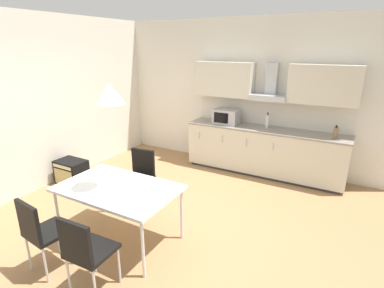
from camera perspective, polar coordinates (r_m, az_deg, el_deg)
ground_plane at (r=4.31m, az=-6.23°, el=-15.03°), size 7.29×8.12×0.02m
wall_back at (r=6.13m, az=8.42°, el=9.47°), size 5.83×0.10×2.86m
wall_left at (r=5.53m, az=-28.50°, el=6.53°), size 0.10×6.50×2.86m
kitchen_counter at (r=5.83m, az=13.43°, el=-1.28°), size 2.93×0.61×0.89m
backsplash_tile at (r=5.91m, az=14.67°, el=5.66°), size 2.91×0.02×0.45m
upper_wall_cabinets at (r=5.67m, az=14.74°, el=11.28°), size 2.91×0.40×0.65m
microwave at (r=5.90m, az=6.55°, el=5.26°), size 0.48×0.35×0.28m
bottle_white at (r=5.72m, az=14.15°, el=4.23°), size 0.06×0.06×0.29m
bottle_brown at (r=5.45m, az=25.69°, el=1.95°), size 0.08×0.08×0.22m
dining_table at (r=3.76m, az=-13.90°, el=-8.57°), size 1.43×0.90×0.73m
chair_near_right at (r=3.15m, az=-19.75°, el=-18.20°), size 0.42×0.42×0.87m
chair_far_left at (r=4.58m, az=-9.83°, el=-5.37°), size 0.44×0.44×0.87m
chair_near_left at (r=3.61m, az=-26.94°, el=-14.18°), size 0.44×0.44×0.87m
guitar_amp at (r=5.71m, az=-21.93°, el=-5.02°), size 0.52×0.37×0.44m
pendant_lamp at (r=3.41m, az=-15.39°, el=9.21°), size 0.32×0.32×0.22m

